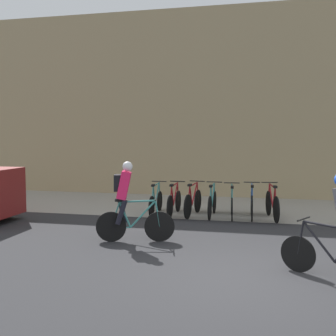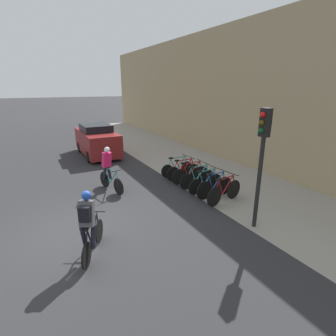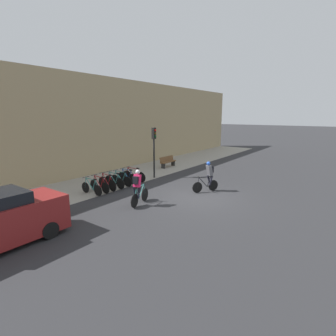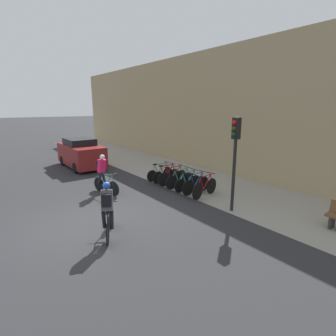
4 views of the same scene
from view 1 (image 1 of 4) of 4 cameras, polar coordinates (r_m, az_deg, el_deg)
name	(u,v)px [view 1 (image 1 of 4)]	position (r m, az deg, el deg)	size (l,w,h in m)	color
ground	(256,278)	(7.29, 11.82, -14.39)	(200.00, 200.00, 0.00)	#2B2B2D
kerb_strip	(260,208)	(13.85, 12.39, -5.34)	(44.00, 4.50, 0.01)	gray
building_facade	(263,102)	(16.25, 12.70, 8.68)	(44.00, 0.60, 7.12)	tan
cyclist_pink	(127,199)	(9.26, -5.56, -4.23)	(1.69, 0.60, 1.77)	black
parked_bike_0	(156,201)	(12.52, -1.66, -4.52)	(0.46, 1.67, 0.94)	black
parked_bike_1	(174,202)	(12.40, 0.85, -4.57)	(0.46, 1.69, 0.96)	black
parked_bike_2	(193,202)	(12.29, 3.40, -4.59)	(0.46, 1.74, 0.98)	black
parked_bike_3	(212,203)	(12.21, 6.01, -4.70)	(0.46, 1.72, 0.97)	black
parked_bike_4	(232,204)	(12.16, 8.64, -4.81)	(0.46, 1.68, 0.95)	black
parked_bike_5	(252,204)	(12.13, 11.28, -4.76)	(0.46, 1.68, 0.99)	black
parked_bike_6	(272,204)	(12.13, 13.94, -4.78)	(0.49, 1.76, 0.99)	black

